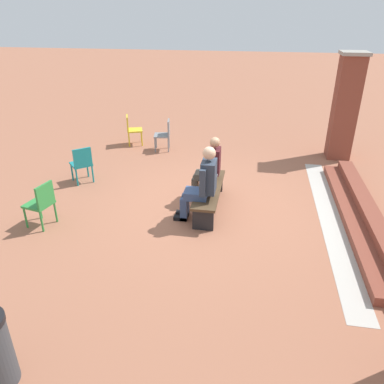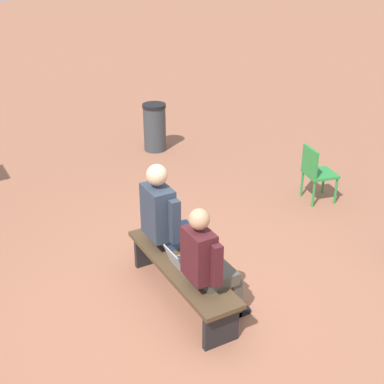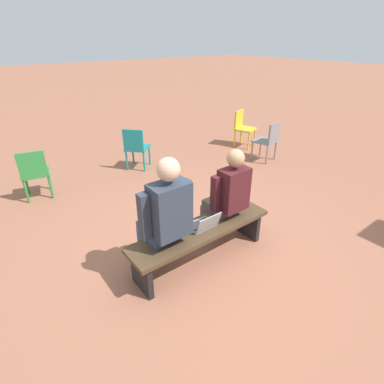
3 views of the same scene
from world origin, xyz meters
The scene contains 9 objects.
ground_plane centered at (0.00, 0.00, 0.00)m, with size 60.00×60.00×0.00m, color #9E6047.
bench centered at (0.12, 0.08, 0.35)m, with size 1.80×0.44×0.45m.
person_student centered at (-0.32, 0.01, 0.71)m, with size 0.52×0.66×1.31m.
person_adult centered at (0.56, 0.01, 0.75)m, with size 0.59×0.75×1.43m.
laptop centered at (0.09, 0.09, 0.50)m, with size 0.32×0.29×0.21m.
plastic_chair_foreground centered at (-3.33, -2.59, 0.48)m, with size 0.54×0.54×0.84m.
plastic_chair_far_right centered at (-3.02, -1.56, 0.48)m, with size 0.49×0.49×0.84m.
plastic_chair_near_bench_left centered at (1.27, -2.75, 0.48)m, with size 0.50×0.50×0.84m.
plastic_chair_by_pillar centered at (-0.61, -2.85, 0.48)m, with size 0.59×0.59×0.84m.
Camera 3 is at (1.94, 2.27, 2.42)m, focal length 28.00 mm.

